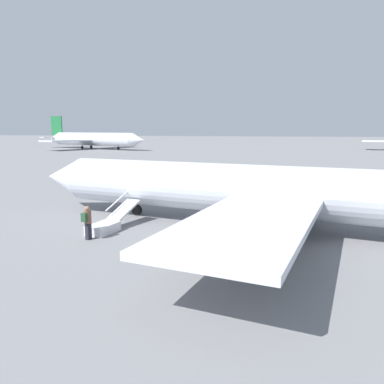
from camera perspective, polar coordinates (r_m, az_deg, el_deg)
The scene contains 5 objects.
ground_plane at distance 21.63m, azimuth 10.07°, elevation -5.49°, with size 600.00×600.00×0.00m, color slate.
airplane_main at distance 20.95m, azimuth 12.93°, elevation 0.16°, with size 31.71×24.16×7.44m.
airplane_far_right at distance 113.10m, azimuth -15.07°, elevation 7.82°, with size 38.43×29.73×9.69m.
boarding_stairs at distance 21.21m, azimuth -12.76°, elevation -4.81°, with size 1.65×4.13×1.80m.
passenger at distance 19.67m, azimuth -15.65°, elevation -4.19°, with size 0.38×0.56×1.74m.
Camera 1 is at (-1.61, 20.85, 5.53)m, focal length 35.00 mm.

